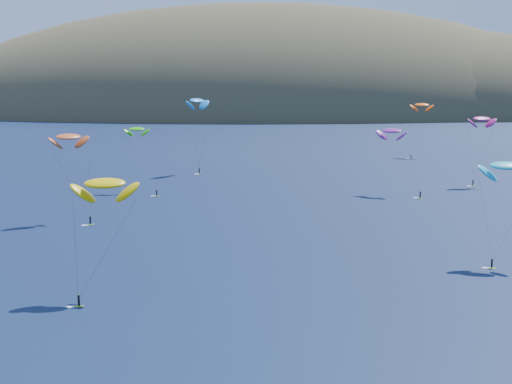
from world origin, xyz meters
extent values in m
ellipsoid|color=#3D3526|center=(20.00, 560.00, -12.60)|extent=(600.00, 300.00, 210.00)
ellipsoid|color=#3D3526|center=(-140.00, 590.00, -7.20)|extent=(340.00, 240.00, 120.00)
ellipsoid|color=#3D3526|center=(180.00, 540.00, -9.36)|extent=(320.00, 220.00, 156.00)
cube|color=#B2FD1C|center=(-10.17, 35.04, 0.04)|extent=(1.41, 0.65, 0.08)
cylinder|color=black|center=(-10.17, 35.04, 0.89)|extent=(0.32, 0.32, 1.46)
sphere|color=#8C6047|center=(-10.17, 35.04, 1.74)|extent=(0.24, 0.24, 0.24)
ellipsoid|color=#DFBB04|center=(-7.51, 42.55, 16.49)|extent=(10.02, 6.06, 5.23)
cube|color=#B2FD1C|center=(-11.96, 127.95, 0.04)|extent=(1.33, 0.43, 0.07)
cylinder|color=black|center=(-11.96, 127.95, 0.87)|extent=(0.31, 0.31, 1.41)
sphere|color=#8C6047|center=(-11.96, 127.95, 1.69)|extent=(0.24, 0.24, 0.24)
ellipsoid|color=#2CC10A|center=(-18.63, 138.14, 17.33)|extent=(6.87, 3.38, 3.77)
cube|color=#B2FD1C|center=(-3.96, 171.81, 0.04)|extent=(1.30, 1.52, 0.09)
cylinder|color=black|center=(-3.96, 171.81, 1.02)|extent=(0.37, 0.37, 1.67)
sphere|color=#8C6047|center=(-3.96, 171.81, 1.99)|extent=(0.28, 0.28, 0.28)
ellipsoid|color=#188EE4|center=(-4.70, 176.55, 23.92)|extent=(9.67, 10.69, 5.53)
cube|color=#B2FD1C|center=(54.68, 55.12, 0.04)|extent=(1.37, 0.64, 0.07)
cylinder|color=black|center=(54.68, 55.12, 0.86)|extent=(0.31, 0.31, 1.41)
sphere|color=#8C6047|center=(54.68, 55.12, 1.68)|extent=(0.24, 0.24, 0.24)
ellipsoid|color=#19A5C8|center=(58.14, 60.39, 16.84)|extent=(9.74, 6.00, 5.06)
cube|color=#B2FD1C|center=(58.30, 124.23, 0.04)|extent=(1.47, 1.18, 0.08)
cylinder|color=black|center=(58.30, 124.23, 0.97)|extent=(0.35, 0.35, 1.59)
sphere|color=#8C6047|center=(58.30, 124.23, 1.89)|extent=(0.27, 0.27, 0.27)
ellipsoid|color=#80218E|center=(52.08, 133.92, 17.18)|extent=(9.33, 8.05, 4.77)
cube|color=#B2FD1C|center=(78.66, 145.53, 0.04)|extent=(1.48, 0.73, 0.08)
cylinder|color=black|center=(78.66, 145.53, 0.93)|extent=(0.33, 0.33, 1.52)
sphere|color=#8C6047|center=(78.66, 145.53, 1.82)|extent=(0.26, 0.26, 0.26)
ellipsoid|color=#B71B7E|center=(81.55, 149.24, 19.54)|extent=(9.43, 5.98, 4.87)
cube|color=#B2FD1C|center=(-21.30, 90.49, 0.04)|extent=(1.52, 1.24, 0.08)
cylinder|color=black|center=(-21.30, 90.49, 1.01)|extent=(0.36, 0.36, 1.64)
sphere|color=#8C6047|center=(-21.30, 90.49, 1.96)|extent=(0.28, 0.28, 0.28)
ellipsoid|color=#C34E1F|center=(-27.01, 97.12, 18.70)|extent=(9.52, 8.32, 4.89)
cube|color=#B2FD1C|center=(75.23, 214.32, 0.04)|extent=(1.36, 0.66, 0.07)
cylinder|color=black|center=(75.23, 214.32, 0.86)|extent=(0.31, 0.31, 1.40)
sphere|color=#8C6047|center=(75.23, 214.32, 1.67)|extent=(0.23, 0.23, 0.23)
ellipsoid|color=#FE5507|center=(80.96, 224.17, 20.54)|extent=(9.40, 5.88, 4.87)
camera|label=1|loc=(14.85, -61.46, 32.29)|focal=50.00mm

